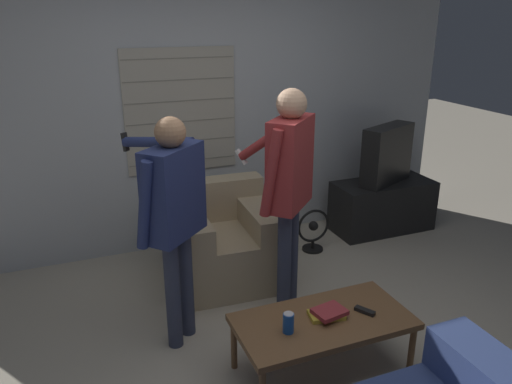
{
  "coord_description": "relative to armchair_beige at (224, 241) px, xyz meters",
  "views": [
    {
      "loc": [
        -1.2,
        -2.39,
        2.15
      ],
      "look_at": [
        -0.02,
        0.56,
        1.0
      ],
      "focal_mm": 35.0,
      "sensor_mm": 36.0,
      "label": 1
    }
  ],
  "objects": [
    {
      "name": "book_stack",
      "position": [
        0.22,
        -1.36,
        0.08
      ],
      "size": [
        0.24,
        0.19,
        0.05
      ],
      "color": "gold",
      "rests_on": "coffee_table"
    },
    {
      "name": "wall_back",
      "position": [
        0.04,
        0.8,
        0.94
      ],
      "size": [
        5.2,
        0.08,
        2.55
      ],
      "color": "#ADB2B7",
      "rests_on": "ground_plane"
    },
    {
      "name": "tv_stand",
      "position": [
        1.84,
        0.35,
        -0.08
      ],
      "size": [
        1.03,
        0.47,
        0.52
      ],
      "color": "black",
      "rests_on": "ground_plane"
    },
    {
      "name": "coffee_table",
      "position": [
        0.19,
        -1.36,
        0.01
      ],
      "size": [
        1.08,
        0.55,
        0.38
      ],
      "color": "brown",
      "rests_on": "ground_plane"
    },
    {
      "name": "person_left_standing",
      "position": [
        -0.55,
        -0.7,
        0.66
      ],
      "size": [
        0.51,
        0.82,
        1.56
      ],
      "rotation": [
        0.0,
        0.0,
        0.74
      ],
      "color": "#33384C",
      "rests_on": "ground_plane"
    },
    {
      "name": "soda_can",
      "position": [
        -0.07,
        -1.4,
        0.11
      ],
      "size": [
        0.07,
        0.07,
        0.13
      ],
      "color": "#194C9E",
      "rests_on": "coffee_table"
    },
    {
      "name": "person_right_standing",
      "position": [
        0.28,
        -0.64,
        0.73
      ],
      "size": [
        0.51,
        0.79,
        1.68
      ],
      "rotation": [
        0.0,
        0.0,
        0.78
      ],
      "color": "#33384C",
      "rests_on": "ground_plane"
    },
    {
      "name": "tv",
      "position": [
        1.84,
        0.35,
        0.47
      ],
      "size": [
        0.68,
        0.45,
        0.58
      ],
      "rotation": [
        0.0,
        0.0,
        3.56
      ],
      "color": "black",
      "rests_on": "tv_stand"
    },
    {
      "name": "armchair_beige",
      "position": [
        0.0,
        0.0,
        0.0
      ],
      "size": [
        0.87,
        0.85,
        0.8
      ],
      "rotation": [
        0.0,
        0.0,
        3.09
      ],
      "color": "tan",
      "rests_on": "ground_plane"
    },
    {
      "name": "floor_fan",
      "position": [
        0.95,
        0.18,
        -0.13
      ],
      "size": [
        0.33,
        0.2,
        0.41
      ],
      "color": "black",
      "rests_on": "ground_plane"
    },
    {
      "name": "ground_plane",
      "position": [
        0.04,
        -1.23,
        -0.33
      ],
      "size": [
        16.0,
        16.0,
        0.0
      ],
      "primitive_type": "plane",
      "color": "#B2A893"
    },
    {
      "name": "spare_remote",
      "position": [
        0.46,
        -1.4,
        0.06
      ],
      "size": [
        0.1,
        0.13,
        0.02
      ],
      "rotation": [
        0.0,
        0.0,
        0.53
      ],
      "color": "black",
      "rests_on": "coffee_table"
    }
  ]
}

